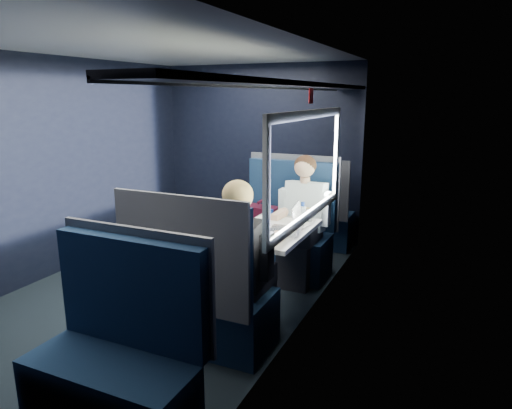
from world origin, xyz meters
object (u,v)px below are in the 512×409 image
at_px(seat_row_front, 311,215).
at_px(bottle_small, 303,214).
at_px(table, 270,237).
at_px(seat_bay_far, 202,298).
at_px(woman, 241,256).
at_px(seat_row_back, 118,363).
at_px(laptop, 290,225).
at_px(man, 302,214).
at_px(seat_bay_near, 284,234).
at_px(cup, 308,217).

bearing_deg(seat_row_front, bottle_small, -75.49).
height_order(table, seat_bay_far, seat_bay_far).
xyz_separation_m(woman, bottle_small, (0.14, 0.99, 0.10)).
xyz_separation_m(table, seat_row_front, (-0.18, 1.80, -0.25)).
bearing_deg(bottle_small, seat_bay_far, -108.70).
xyz_separation_m(seat_bay_far, seat_row_back, (0.00, -0.92, -0.00)).
height_order(seat_row_back, laptop, seat_row_back).
distance_m(seat_row_back, man, 2.53).
bearing_deg(seat_row_front, seat_bay_near, -90.98).
distance_m(seat_bay_far, man, 1.62).
bearing_deg(table, bottle_small, 53.48).
bearing_deg(seat_bay_near, man, -33.09).
distance_m(seat_row_front, laptop, 1.91).
height_order(seat_row_back, man, man).
xyz_separation_m(man, bottle_small, (0.14, -0.42, 0.11)).
relative_size(seat_bay_near, seat_bay_far, 1.00).
bearing_deg(woman, seat_row_back, -102.93).
bearing_deg(man, seat_row_back, -95.72).
relative_size(woman, cup, 14.41).
height_order(seat_row_back, woman, woman).
distance_m(table, cup, 0.45).
xyz_separation_m(table, laptop, (0.21, -0.03, 0.15)).
xyz_separation_m(man, laptop, (0.14, -0.73, 0.09)).
xyz_separation_m(seat_bay_near, seat_bay_far, (0.02, -1.75, -0.01)).
relative_size(bottle_small, cup, 2.24).
bearing_deg(man, table, -95.52).
bearing_deg(laptop, bottle_small, 89.53).
distance_m(seat_row_front, seat_row_back, 3.59).
relative_size(seat_bay_far, seat_row_front, 1.09).
relative_size(seat_row_front, cup, 12.65).
bearing_deg(seat_row_back, laptop, 77.56).
bearing_deg(laptop, seat_bay_far, -114.77).
height_order(seat_bay_near, laptop, seat_bay_near).
distance_m(table, woman, 0.71).
relative_size(table, bottle_small, 4.87).
bearing_deg(table, seat_bay_near, 102.81).
height_order(man, woman, same).
height_order(seat_bay_far, bottle_small, seat_bay_far).
bearing_deg(seat_row_front, seat_row_back, -90.00).
relative_size(table, seat_row_front, 0.86).
relative_size(laptop, bottle_small, 1.86).
xyz_separation_m(seat_bay_far, woman, (0.25, 0.17, 0.31)).
bearing_deg(man, bottle_small, -71.20).
xyz_separation_m(table, woman, (0.07, -0.71, 0.06)).
bearing_deg(seat_bay_far, seat_row_front, 90.00).
bearing_deg(laptop, seat_row_back, -102.44).
distance_m(table, seat_bay_near, 0.93).
bearing_deg(seat_bay_near, cup, -49.56).
distance_m(seat_bay_near, seat_row_front, 0.92).
bearing_deg(table, woman, -84.55).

